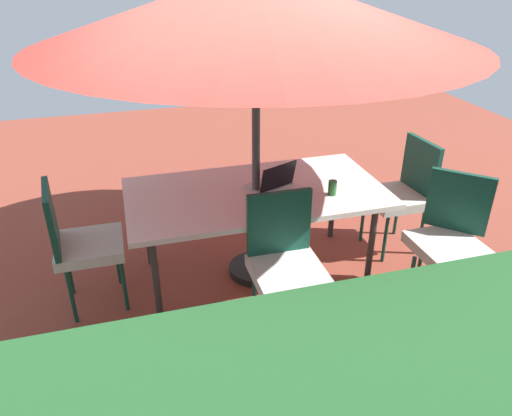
{
  "coord_description": "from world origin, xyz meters",
  "views": [
    {
      "loc": [
        0.91,
        3.2,
        2.35
      ],
      "look_at": [
        0.0,
        0.0,
        0.6
      ],
      "focal_mm": 34.21,
      "sensor_mm": 36.0,
      "label": 1
    }
  ],
  "objects": [
    {
      "name": "dining_table",
      "position": [
        0.0,
        0.0,
        0.7
      ],
      "size": [
        1.95,
        1.03,
        0.75
      ],
      "color": "white",
      "rests_on": "ground_plane"
    },
    {
      "name": "chair_north",
      "position": [
        -0.01,
        0.68,
        0.55
      ],
      "size": [
        0.46,
        0.46,
        0.98
      ],
      "rotation": [
        0.0,
        0.0,
        3.13
      ],
      "color": "silver",
      "rests_on": "ground_plane"
    },
    {
      "name": "laptop",
      "position": [
        -0.13,
        -0.02,
        0.79
      ],
      "size": [
        0.39,
        0.35,
        0.21
      ],
      "rotation": [
        0.0,
        0.0,
        0.4
      ],
      "color": "#B7B7BC",
      "rests_on": "dining_table"
    },
    {
      "name": "cup",
      "position": [
        -0.53,
        0.22,
        0.8
      ],
      "size": [
        0.06,
        0.06,
        0.11
      ],
      "primitive_type": "cylinder",
      "color": "#286B33",
      "rests_on": "dining_table"
    },
    {
      "name": "ground_plane",
      "position": [
        0.0,
        0.0,
        -0.01
      ],
      "size": [
        10.0,
        10.0,
        0.02
      ],
      "primitive_type": "cube",
      "color": "brown"
    },
    {
      "name": "chair_east",
      "position": [
        1.31,
        0.05,
        0.55
      ],
      "size": [
        0.48,
        0.47,
        0.98
      ],
      "rotation": [
        0.0,
        0.0,
        4.82
      ],
      "color": "silver",
      "rests_on": "ground_plane"
    },
    {
      "name": "chair_west",
      "position": [
        -1.31,
        -0.05,
        0.55
      ],
      "size": [
        0.47,
        0.46,
        0.98
      ],
      "rotation": [
        0.0,
        0.0,
        1.64
      ],
      "color": "silver",
      "rests_on": "ground_plane"
    },
    {
      "name": "chair_northwest",
      "position": [
        -1.24,
        0.7,
        0.55
      ],
      "size": [
        0.59,
        0.59,
        0.98
      ],
      "rotation": [
        0.0,
        0.0,
        2.37
      ],
      "color": "silver",
      "rests_on": "ground_plane"
    },
    {
      "name": "patio_umbrella",
      "position": [
        0.0,
        0.0,
        2.03
      ],
      "size": [
        2.94,
        2.94,
        2.27
      ],
      "color": "#4C4C4C",
      "rests_on": "ground_plane"
    }
  ]
}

